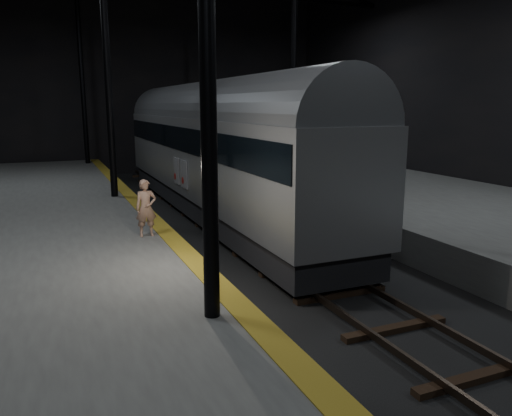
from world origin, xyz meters
TOP-DOWN VIEW (x-y plane):
  - ground at (0.00, 0.00)m, footprint 44.00×44.00m
  - platform_right at (7.50, 0.00)m, footprint 9.00×43.80m
  - tactile_strip at (-3.25, 0.00)m, footprint 0.50×43.80m
  - track at (0.00, 0.00)m, footprint 2.40×43.00m
  - train at (-0.00, 7.44)m, footprint 2.93×19.56m
  - woman at (-3.80, 1.58)m, footprint 0.55×0.36m

SIDE VIEW (x-z plane):
  - ground at x=0.00m, z-range 0.00..0.00m
  - track at x=0.00m, z-range -0.05..0.19m
  - platform_right at x=7.50m, z-range 0.00..1.00m
  - tactile_strip at x=-3.25m, z-range 1.00..1.01m
  - woman at x=-3.80m, z-range 1.00..2.52m
  - train at x=0.00m, z-range 0.30..5.53m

